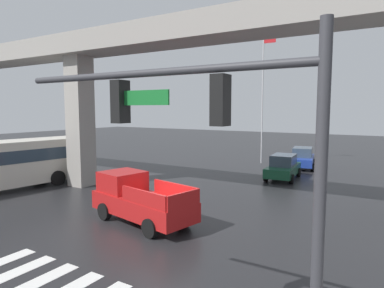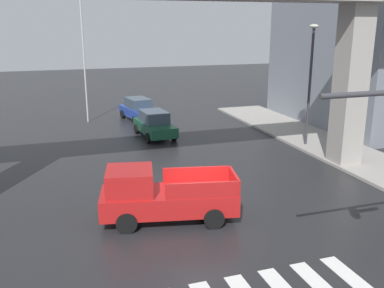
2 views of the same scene
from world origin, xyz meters
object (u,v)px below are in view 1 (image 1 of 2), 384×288
Objects in this scene: sedan_blue at (302,158)px; flagpole at (264,90)px; pickup_truck at (138,199)px; traffic_signal_mast at (214,142)px; sedan_dark_green at (283,167)px.

sedan_blue is 6.91m from flagpole.
pickup_truck is 0.46× the size of flagpole.
traffic_signal_mast reaches higher than pickup_truck.
sedan_blue is (2.80, 17.85, -0.14)m from pickup_truck.
sedan_blue is at bearing 99.91° from traffic_signal_mast.
traffic_signal_mast is at bearing -72.14° from flagpole.
pickup_truck is at bearing -102.46° from sedan_dark_green.
flagpole is (-3.71, 6.02, 5.77)m from sedan_dark_green.
sedan_blue and sedan_dark_green have the same top height.
traffic_signal_mast is (4.21, -24.07, 3.53)m from sedan_blue.
pickup_truck is at bearing -98.90° from sedan_blue.
pickup_truck is 0.83× the size of traffic_signal_mast.
pickup_truck reaches higher than sedan_blue.
sedan_dark_green is at bearing 102.82° from traffic_signal_mast.
pickup_truck is 1.22× the size of sedan_dark_green.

